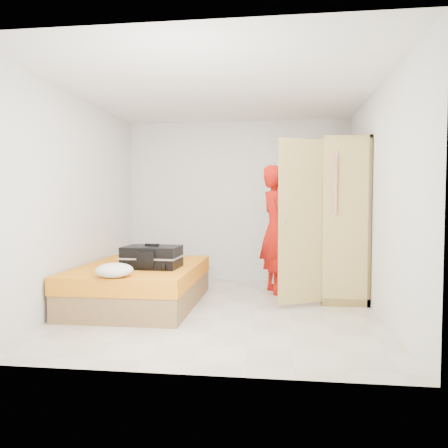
# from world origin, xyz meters

# --- Properties ---
(room) EXTENTS (4.00, 4.02, 2.60)m
(room) POSITION_xyz_m (0.00, 0.00, 1.30)
(room) COLOR beige
(room) RESTS_ON ground
(bed) EXTENTS (1.42, 2.02, 0.50)m
(bed) POSITION_xyz_m (-1.05, 0.13, 0.25)
(bed) COLOR #9D6F47
(bed) RESTS_ON ground
(wardrobe) EXTENTS (1.12, 1.43, 2.10)m
(wardrobe) POSITION_xyz_m (1.45, 0.84, 1.00)
(wardrobe) COLOR tan
(wardrobe) RESTS_ON ground
(person) EXTENTS (0.63, 0.77, 1.81)m
(person) POSITION_xyz_m (0.63, 1.07, 0.90)
(person) COLOR red
(person) RESTS_ON ground
(suitcase) EXTENTS (0.69, 0.53, 0.29)m
(suitcase) POSITION_xyz_m (-0.84, -0.08, 0.63)
(suitcase) COLOR black
(suitcase) RESTS_ON bed
(round_cushion) EXTENTS (0.39, 0.39, 0.15)m
(round_cushion) POSITION_xyz_m (-1.04, -0.77, 0.57)
(round_cushion) COLOR white
(round_cushion) RESTS_ON bed
(pillow) EXTENTS (0.55, 0.37, 0.09)m
(pillow) POSITION_xyz_m (-0.93, 0.98, 0.55)
(pillow) COLOR white
(pillow) RESTS_ON bed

